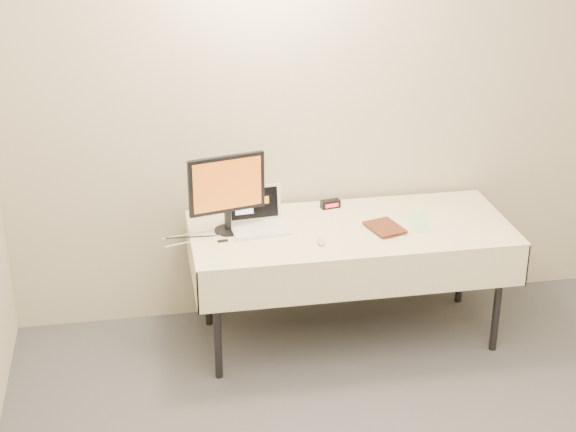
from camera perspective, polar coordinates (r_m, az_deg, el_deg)
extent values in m
cube|color=beige|center=(5.32, 3.09, 7.33)|extent=(4.00, 0.10, 2.70)
cylinder|color=black|center=(4.92, -4.59, -6.99)|extent=(0.04, 0.04, 0.69)
cylinder|color=black|center=(5.30, 13.41, -5.21)|extent=(0.04, 0.04, 0.69)
cylinder|color=black|center=(5.43, -5.24, -3.82)|extent=(0.04, 0.04, 0.69)
cylinder|color=black|center=(5.78, 11.18, -2.43)|extent=(0.04, 0.04, 0.69)
cube|color=gray|center=(5.13, 4.07, -0.98)|extent=(1.80, 0.75, 0.04)
cube|color=beige|center=(5.12, 4.08, -0.74)|extent=(1.86, 0.81, 0.01)
cube|color=beige|center=(4.83, 5.18, -4.09)|extent=(1.86, 0.01, 0.25)
cube|color=beige|center=(5.53, 3.05, -0.24)|extent=(1.86, 0.01, 0.25)
cube|color=beige|center=(5.05, -6.24, -2.84)|extent=(0.01, 0.81, 0.25)
cube|color=beige|center=(5.46, 13.52, -1.24)|extent=(0.01, 0.81, 0.25)
cube|color=white|center=(5.06, -1.85, -0.87)|extent=(0.34, 0.25, 0.02)
cube|color=white|center=(5.12, -2.21, 0.83)|extent=(0.32, 0.07, 0.21)
cube|color=black|center=(5.12, -2.21, 0.83)|extent=(0.28, 0.06, 0.18)
cylinder|color=black|center=(5.06, -3.90, -0.92)|extent=(0.19, 0.19, 0.01)
cube|color=black|center=(5.03, -3.92, -0.28)|extent=(0.04, 0.03, 0.11)
cube|color=black|center=(4.95, -3.99, 2.07)|extent=(0.44, 0.13, 0.33)
cube|color=#CD6018|center=(4.95, -3.99, 2.07)|extent=(0.39, 0.09, 0.29)
imported|color=brown|center=(5.01, 5.49, 0.13)|extent=(0.17, 0.07, 0.23)
cube|color=black|center=(5.36, 2.76, 0.78)|extent=(0.12, 0.07, 0.05)
cube|color=#FF0C25|center=(5.34, 2.86, 0.68)|extent=(0.08, 0.02, 0.02)
ellipsoid|color=silver|center=(4.90, 2.13, -1.67)|extent=(0.05, 0.09, 0.02)
cube|color=#ACD6AA|center=(5.21, 8.48, -0.42)|extent=(0.17, 0.30, 0.00)
cube|color=black|center=(4.94, -4.24, -1.61)|extent=(0.06, 0.03, 0.01)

